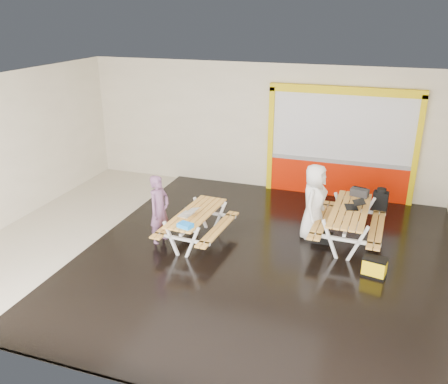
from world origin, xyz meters
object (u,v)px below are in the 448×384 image
at_px(dark_case, 322,238).
at_px(picnic_table_left, 196,219).
at_px(person_right, 314,202).
at_px(laptop_right, 354,205).
at_px(backpack, 380,200).
at_px(laptop_left, 188,213).
at_px(blue_pouch, 185,225).
at_px(fluke_bag, 374,267).
at_px(picnic_table_right, 350,217).
at_px(person_left, 159,210).
at_px(toolbox, 360,192).

bearing_deg(dark_case, picnic_table_left, -161.08).
xyz_separation_m(picnic_table_left, person_right, (2.35, 1.06, 0.31)).
relative_size(laptop_right, dark_case, 1.05).
bearing_deg(backpack, person_right, -146.15).
xyz_separation_m(laptop_left, blue_pouch, (0.17, -0.56, -0.01)).
xyz_separation_m(backpack, dark_case, (-1.11, -1.09, -0.63)).
relative_size(picnic_table_left, person_right, 1.12).
relative_size(picnic_table_left, fluke_bag, 3.94).
bearing_deg(fluke_bag, laptop_left, 179.62).
xyz_separation_m(picnic_table_right, laptop_left, (-3.23, -1.24, 0.16)).
xyz_separation_m(person_left, laptop_left, (0.67, 0.03, 0.02)).
xyz_separation_m(toolbox, backpack, (0.47, 0.14, -0.17)).
bearing_deg(person_right, picnic_table_right, -84.13).
distance_m(toolbox, backpack, 0.52).
relative_size(person_right, fluke_bag, 3.51).
bearing_deg(person_left, toolbox, -51.00).
bearing_deg(backpack, blue_pouch, -143.07).
distance_m(picnic_table_right, fluke_bag, 1.46).
height_order(laptop_left, toolbox, toolbox).
height_order(blue_pouch, toolbox, toolbox).
xyz_separation_m(picnic_table_left, picnic_table_right, (3.13, 1.03, 0.07)).
bearing_deg(toolbox, fluke_bag, -76.93).
distance_m(picnic_table_right, person_right, 0.82).
height_order(person_left, laptop_left, person_left).
height_order(picnic_table_left, backpack, backpack).
bearing_deg(picnic_table_right, blue_pouch, -149.60).
distance_m(laptop_left, backpack, 4.40).
height_order(picnic_table_right, laptop_left, laptop_left).
xyz_separation_m(toolbox, fluke_bag, (0.48, -2.08, -0.69)).
bearing_deg(blue_pouch, person_left, 147.58).
relative_size(picnic_table_right, dark_case, 4.85).
height_order(person_left, blue_pouch, person_left).
relative_size(picnic_table_left, dark_case, 4.37).
bearing_deg(person_left, picnic_table_left, -61.48).
height_order(picnic_table_right, laptop_right, laptop_right).
distance_m(picnic_table_right, backpack, 1.13).
relative_size(backpack, dark_case, 1.22).
height_order(laptop_right, blue_pouch, laptop_right).
bearing_deg(dark_case, person_left, -161.54).
relative_size(picnic_table_left, person_left, 1.24).
distance_m(picnic_table_left, backpack, 4.23).
bearing_deg(toolbox, laptop_left, -148.53).
bearing_deg(person_right, fluke_bag, -124.94).
bearing_deg(toolbox, laptop_right, -94.98).
distance_m(blue_pouch, toolbox, 4.12).
bearing_deg(person_left, backpack, -52.09).
relative_size(picnic_table_right, fluke_bag, 4.38).
relative_size(person_left, laptop_left, 3.75).
relative_size(person_right, toolbox, 4.02).
bearing_deg(toolbox, dark_case, -124.13).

